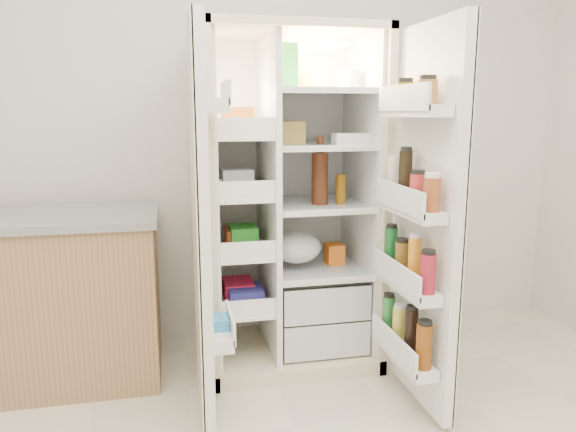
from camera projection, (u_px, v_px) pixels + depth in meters
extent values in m
cube|color=silver|center=(252.00, 116.00, 3.23)|extent=(4.00, 0.02, 2.70)
cube|color=beige|center=(276.00, 192.00, 3.28)|extent=(0.92, 0.04, 1.80)
cube|color=beige|center=(207.00, 204.00, 2.87)|extent=(0.04, 0.70, 1.80)
cube|color=beige|center=(365.00, 198.00, 3.06)|extent=(0.04, 0.70, 1.80)
cube|color=beige|center=(288.00, 32.00, 2.80)|extent=(0.92, 0.70, 0.04)
cube|color=beige|center=(288.00, 349.00, 3.13)|extent=(0.92, 0.70, 0.08)
cube|color=white|center=(277.00, 190.00, 3.25)|extent=(0.84, 0.02, 1.68)
cube|color=white|center=(212.00, 200.00, 2.87)|extent=(0.02, 0.62, 1.68)
cube|color=white|center=(360.00, 195.00, 3.05)|extent=(0.02, 0.62, 1.68)
cube|color=white|center=(268.00, 198.00, 2.94)|extent=(0.03, 0.62, 1.68)
cube|color=silver|center=(315.00, 324.00, 3.11)|extent=(0.47, 0.52, 0.19)
cube|color=silver|center=(316.00, 290.00, 3.07)|extent=(0.47, 0.52, 0.19)
cube|color=#FFD18C|center=(314.00, 46.00, 2.89)|extent=(0.30, 0.30, 0.02)
cube|color=white|center=(241.00, 301.00, 3.01)|extent=(0.28, 0.58, 0.02)
cube|color=white|center=(240.00, 248.00, 2.95)|extent=(0.28, 0.58, 0.02)
cube|color=white|center=(239.00, 193.00, 2.90)|extent=(0.28, 0.58, 0.02)
cube|color=white|center=(238.00, 136.00, 2.84)|extent=(0.28, 0.58, 0.02)
cube|color=silver|center=(315.00, 266.00, 3.07)|extent=(0.49, 0.58, 0.01)
cube|color=silver|center=(315.00, 203.00, 3.00)|extent=(0.49, 0.58, 0.01)
cube|color=silver|center=(316.00, 145.00, 2.94)|extent=(0.49, 0.58, 0.02)
cube|color=silver|center=(317.00, 92.00, 2.89)|extent=(0.49, 0.58, 0.02)
cube|color=#F6224E|center=(241.00, 290.00, 3.00)|extent=(0.16, 0.20, 0.10)
cube|color=#289027|center=(240.00, 235.00, 2.94)|extent=(0.14, 0.18, 0.12)
cube|color=white|center=(239.00, 185.00, 2.89)|extent=(0.20, 0.22, 0.07)
cube|color=orange|center=(238.00, 121.00, 2.83)|extent=(0.15, 0.16, 0.14)
cube|color=#3636A3|center=(241.00, 291.00, 3.00)|extent=(0.18, 0.20, 0.09)
cube|color=#BA4120|center=(240.00, 237.00, 2.94)|extent=(0.14, 0.18, 0.10)
cube|color=silver|center=(239.00, 180.00, 2.88)|extent=(0.16, 0.16, 0.12)
sphere|color=#FF9B14|center=(297.00, 341.00, 3.02)|extent=(0.07, 0.07, 0.07)
sphere|color=#FF9B14|center=(311.00, 337.00, 3.08)|extent=(0.07, 0.07, 0.07)
sphere|color=#FF9B14|center=(330.00, 338.00, 3.06)|extent=(0.07, 0.07, 0.07)
sphere|color=#FF9B14|center=(300.00, 331.00, 3.16)|extent=(0.07, 0.07, 0.07)
sphere|color=#FF9B14|center=(317.00, 331.00, 3.17)|extent=(0.07, 0.07, 0.07)
ellipsoid|color=#457326|center=(315.00, 287.00, 3.09)|extent=(0.26, 0.24, 0.11)
cylinder|color=#451E0E|center=(320.00, 179.00, 2.91)|extent=(0.09, 0.09, 0.28)
cylinder|color=brown|center=(341.00, 189.00, 2.93)|extent=(0.06, 0.06, 0.16)
cube|color=green|center=(289.00, 66.00, 2.73)|extent=(0.08, 0.08, 0.23)
cylinder|color=white|center=(349.00, 80.00, 2.88)|extent=(0.12, 0.12, 0.11)
cylinder|color=#AE9128|center=(305.00, 83.00, 3.00)|extent=(0.07, 0.07, 0.09)
cube|color=white|center=(355.00, 139.00, 2.87)|extent=(0.23, 0.10, 0.06)
cube|color=#A48641|center=(285.00, 133.00, 2.89)|extent=(0.20, 0.11, 0.12)
ellipsoid|color=silver|center=(296.00, 254.00, 2.98)|extent=(0.27, 0.25, 0.17)
cube|color=orange|center=(334.00, 254.00, 3.09)|extent=(0.09, 0.11, 0.11)
cube|color=white|center=(202.00, 225.00, 2.33)|extent=(0.05, 0.40, 1.72)
cube|color=beige|center=(196.00, 225.00, 2.33)|extent=(0.01, 0.40, 1.72)
cube|color=white|center=(221.00, 334.00, 2.44)|extent=(0.09, 0.32, 0.06)
cube|color=white|center=(215.00, 106.00, 2.25)|extent=(0.09, 0.32, 0.06)
cube|color=#338CCC|center=(220.00, 327.00, 2.43)|extent=(0.07, 0.12, 0.10)
cube|color=white|center=(427.00, 219.00, 2.45)|extent=(0.05, 0.58, 1.72)
cube|color=beige|center=(432.00, 219.00, 2.46)|extent=(0.01, 0.58, 1.72)
cube|color=white|center=(403.00, 354.00, 2.56)|extent=(0.11, 0.50, 0.05)
cube|color=white|center=(406.00, 284.00, 2.49)|extent=(0.11, 0.50, 0.05)
cube|color=white|center=(410.00, 209.00, 2.43)|extent=(0.11, 0.50, 0.05)
cube|color=white|center=(414.00, 111.00, 2.35)|extent=(0.11, 0.50, 0.05)
cylinder|color=#72360C|center=(424.00, 346.00, 2.34)|extent=(0.07, 0.07, 0.20)
cylinder|color=black|center=(411.00, 332.00, 2.46)|extent=(0.06, 0.06, 0.22)
cylinder|color=gold|center=(399.00, 326.00, 2.59)|extent=(0.06, 0.06, 0.18)
cylinder|color=#297D37|center=(388.00, 315.00, 2.72)|extent=(0.06, 0.06, 0.19)
cylinder|color=maroon|center=(428.00, 274.00, 2.28)|extent=(0.07, 0.07, 0.17)
cylinder|color=orange|center=(414.00, 261.00, 2.40)|extent=(0.06, 0.06, 0.21)
cylinder|color=brown|center=(402.00, 259.00, 2.53)|extent=(0.07, 0.07, 0.16)
cylinder|color=#155D27|center=(391.00, 248.00, 2.65)|extent=(0.06, 0.06, 0.20)
cylinder|color=brown|center=(432.00, 195.00, 2.22)|extent=(0.07, 0.07, 0.14)
cylinder|color=#AB2C2C|center=(418.00, 190.00, 2.34)|extent=(0.07, 0.07, 0.14)
cylinder|color=black|center=(405.00, 176.00, 2.46)|extent=(0.06, 0.06, 0.23)
cylinder|color=beige|center=(394.00, 178.00, 2.59)|extent=(0.06, 0.06, 0.18)
cylinder|color=#965F25|center=(427.00, 92.00, 2.22)|extent=(0.08, 0.08, 0.10)
cylinder|color=brown|center=(405.00, 94.00, 2.43)|extent=(0.08, 0.08, 0.10)
cube|color=#95744A|center=(40.00, 303.00, 2.78)|extent=(1.17, 0.60, 0.84)
cube|color=gray|center=(33.00, 219.00, 2.70)|extent=(1.21, 0.64, 0.04)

